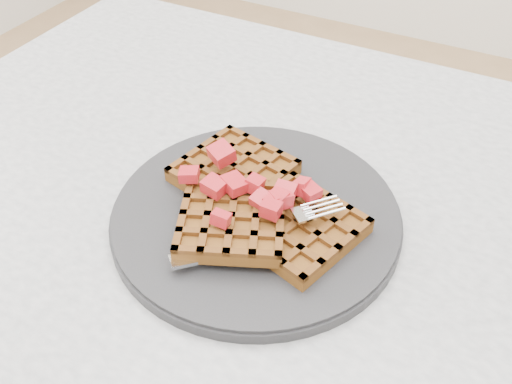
% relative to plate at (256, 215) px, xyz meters
% --- Properties ---
extents(table, '(1.20, 0.80, 0.75)m').
position_rel_plate_xyz_m(table, '(0.11, 0.01, -0.12)').
color(table, beige).
rests_on(table, ground).
extents(plate, '(0.29, 0.29, 0.02)m').
position_rel_plate_xyz_m(plate, '(0.00, 0.00, 0.00)').
color(plate, black).
rests_on(plate, table).
extents(waffles, '(0.22, 0.20, 0.03)m').
position_rel_plate_xyz_m(waffles, '(0.00, -0.00, 0.02)').
color(waffles, brown).
rests_on(waffles, plate).
extents(strawberry_pile, '(0.15, 0.15, 0.02)m').
position_rel_plate_xyz_m(strawberry_pile, '(-0.00, -0.00, 0.05)').
color(strawberry_pile, '#99000A').
rests_on(strawberry_pile, waffles).
extents(fork, '(0.14, 0.15, 0.02)m').
position_rel_plate_xyz_m(fork, '(0.03, -0.03, 0.02)').
color(fork, silver).
rests_on(fork, plate).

